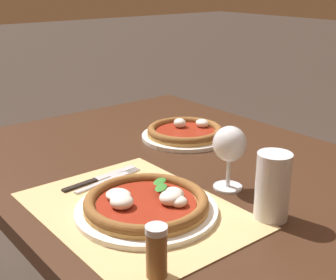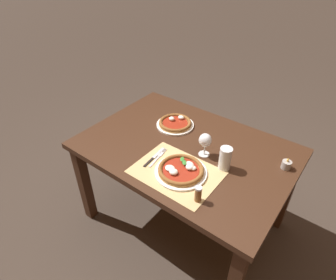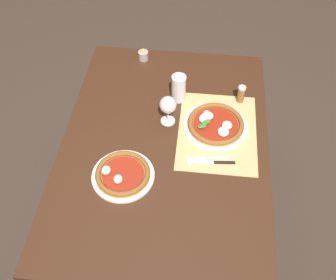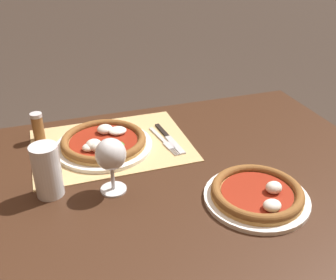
{
  "view_description": "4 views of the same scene",
  "coord_description": "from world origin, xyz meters",
  "px_view_note": "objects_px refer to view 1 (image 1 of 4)",
  "views": [
    {
      "loc": [
        0.85,
        -0.75,
        1.22
      ],
      "look_at": [
        -0.0,
        -0.07,
        0.84
      ],
      "focal_mm": 50.0,
      "sensor_mm": 36.0,
      "label": 1
    },
    {
      "loc": [
        0.8,
        -1.23,
        1.86
      ],
      "look_at": [
        -0.07,
        -0.11,
        0.82
      ],
      "focal_mm": 30.0,
      "sensor_mm": 36.0,
      "label": 2
    },
    {
      "loc": [
        -1.13,
        -0.14,
        2.15
      ],
      "look_at": [
        -0.02,
        -0.02,
        0.79
      ],
      "focal_mm": 42.0,
      "sensor_mm": 36.0,
      "label": 3
    },
    {
      "loc": [
        0.27,
        0.86,
        1.37
      ],
      "look_at": [
        -0.05,
        -0.1,
        0.81
      ],
      "focal_mm": 42.0,
      "sensor_mm": 36.0,
      "label": 4
    }
  ],
  "objects_px": {
    "pepper_shaker": "(157,252)",
    "knife": "(101,178)",
    "fork": "(109,180)",
    "pizza_near": "(147,204)",
    "pizza_far": "(185,132)",
    "pint_glass": "(272,188)",
    "wine_glass": "(231,146)"
  },
  "relations": [
    {
      "from": "pepper_shaker",
      "to": "knife",
      "type": "bearing_deg",
      "value": 161.96
    },
    {
      "from": "fork",
      "to": "pepper_shaker",
      "type": "relative_size",
      "value": 2.06
    },
    {
      "from": "pizza_near",
      "to": "pepper_shaker",
      "type": "relative_size",
      "value": 3.15
    },
    {
      "from": "pizza_near",
      "to": "fork",
      "type": "relative_size",
      "value": 1.53
    },
    {
      "from": "pizza_near",
      "to": "knife",
      "type": "xyz_separation_m",
      "value": [
        -0.21,
        0.01,
        -0.02
      ]
    },
    {
      "from": "pizza_far",
      "to": "pint_glass",
      "type": "xyz_separation_m",
      "value": [
        0.5,
        -0.2,
        0.05
      ]
    },
    {
      "from": "pint_glass",
      "to": "knife",
      "type": "bearing_deg",
      "value": -155.29
    },
    {
      "from": "pizza_near",
      "to": "pizza_far",
      "type": "bearing_deg",
      "value": 130.1
    },
    {
      "from": "wine_glass",
      "to": "pepper_shaker",
      "type": "xyz_separation_m",
      "value": [
        0.17,
        -0.35,
        -0.06
      ]
    },
    {
      "from": "pint_glass",
      "to": "pepper_shaker",
      "type": "relative_size",
      "value": 1.49
    },
    {
      "from": "pizza_near",
      "to": "knife",
      "type": "relative_size",
      "value": 1.42
    },
    {
      "from": "wine_glass",
      "to": "fork",
      "type": "distance_m",
      "value": 0.31
    },
    {
      "from": "pizza_far",
      "to": "fork",
      "type": "bearing_deg",
      "value": -69.7
    },
    {
      "from": "pizza_far",
      "to": "pepper_shaker",
      "type": "distance_m",
      "value": 0.72
    },
    {
      "from": "fork",
      "to": "knife",
      "type": "xyz_separation_m",
      "value": [
        -0.02,
        -0.01,
        0.0
      ]
    },
    {
      "from": "pepper_shaker",
      "to": "wine_glass",
      "type": "bearing_deg",
      "value": 116.39
    },
    {
      "from": "knife",
      "to": "fork",
      "type": "bearing_deg",
      "value": 26.77
    },
    {
      "from": "pizza_far",
      "to": "pizza_near",
      "type": "bearing_deg",
      "value": -49.9
    },
    {
      "from": "pizza_far",
      "to": "wine_glass",
      "type": "bearing_deg",
      "value": -24.34
    },
    {
      "from": "knife",
      "to": "pizza_near",
      "type": "bearing_deg",
      "value": -3.45
    },
    {
      "from": "wine_glass",
      "to": "knife",
      "type": "height_order",
      "value": "wine_glass"
    },
    {
      "from": "pepper_shaker",
      "to": "fork",
      "type": "bearing_deg",
      "value": 159.55
    },
    {
      "from": "pizza_far",
      "to": "fork",
      "type": "height_order",
      "value": "pizza_far"
    },
    {
      "from": "pepper_shaker",
      "to": "pizza_near",
      "type": "bearing_deg",
      "value": 148.07
    },
    {
      "from": "wine_glass",
      "to": "pint_glass",
      "type": "height_order",
      "value": "wine_glass"
    },
    {
      "from": "pizza_near",
      "to": "pint_glass",
      "type": "xyz_separation_m",
      "value": [
        0.18,
        0.19,
        0.05
      ]
    },
    {
      "from": "pizza_near",
      "to": "knife",
      "type": "height_order",
      "value": "pizza_near"
    },
    {
      "from": "fork",
      "to": "pepper_shaker",
      "type": "height_order",
      "value": "pepper_shaker"
    },
    {
      "from": "pint_glass",
      "to": "knife",
      "type": "xyz_separation_m",
      "value": [
        -0.39,
        -0.18,
        -0.06
      ]
    },
    {
      "from": "fork",
      "to": "pizza_near",
      "type": "bearing_deg",
      "value": -7.08
    },
    {
      "from": "pizza_near",
      "to": "pizza_far",
      "type": "xyz_separation_m",
      "value": [
        -0.33,
        0.39,
        -0.0
      ]
    },
    {
      "from": "knife",
      "to": "wine_glass",
      "type": "bearing_deg",
      "value": 43.77
    }
  ]
}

